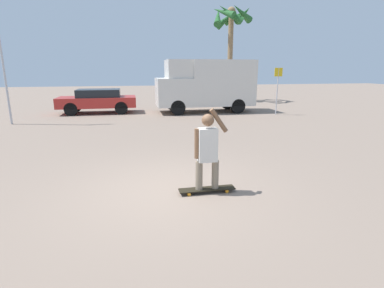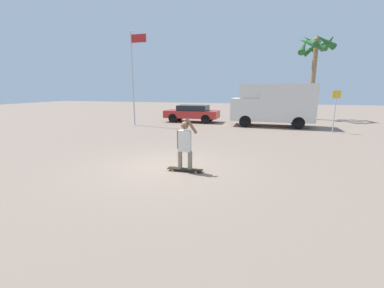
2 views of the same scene
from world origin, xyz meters
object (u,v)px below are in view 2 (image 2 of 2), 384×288
Objects in this scene: parked_car_red at (192,113)px; skateboard at (185,169)px; street_sign at (335,106)px; person_skateboarder at (185,142)px; palm_tree_near_van at (316,50)px; camper_van at (274,103)px; flagpole at (134,72)px.

skateboard is at bearing -75.16° from parked_car_red.
parked_car_red is at bearing 164.48° from street_sign.
person_skateboarder is 18.44m from palm_tree_near_van.
skateboard is at bearing -109.81° from palm_tree_near_van.
palm_tree_near_van reaches higher than parked_car_red.
camper_van reaches higher than skateboard.
flagpole reaches higher than parked_car_red.
person_skateboarder is 11.65m from flagpole.
parked_car_red is at bearing 40.37° from flagpole.
skateboard is 18.68m from palm_tree_near_van.
parked_car_red is 0.61× the size of palm_tree_near_van.
person_skateboarder is (-0.00, 0.00, 0.86)m from skateboard.
camper_van is 2.21× the size of street_sign.
parked_car_red is (-6.05, 0.74, -0.86)m from camper_van.
palm_tree_near_van reaches higher than skateboard.
camper_van is 7.51m from palm_tree_near_van.
street_sign is (6.26, 9.45, 0.65)m from person_skateboarder.
camper_van is at bearing 75.88° from person_skateboarder.
palm_tree_near_van is (6.04, 16.77, 5.60)m from skateboard.
skateboard is at bearing -123.51° from street_sign.
street_sign is at bearing 1.15° from flagpole.
street_sign reaches higher than person_skateboarder.
camper_van is 3.89m from street_sign.
camper_van is at bearing 12.77° from flagpole.
flagpole reaches higher than camper_van.
flagpole is (-9.44, -2.14, 2.14)m from camper_van.
person_skateboarder is 0.23× the size of palm_tree_near_van.
flagpole is (-3.39, -2.88, 3.00)m from parked_car_red.
camper_van is at bearing -7.01° from parked_car_red.
parked_car_red is 1.70× the size of street_sign.
palm_tree_near_van is (6.04, 16.77, 4.74)m from person_skateboarder.
camper_van is at bearing 75.89° from skateboard.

